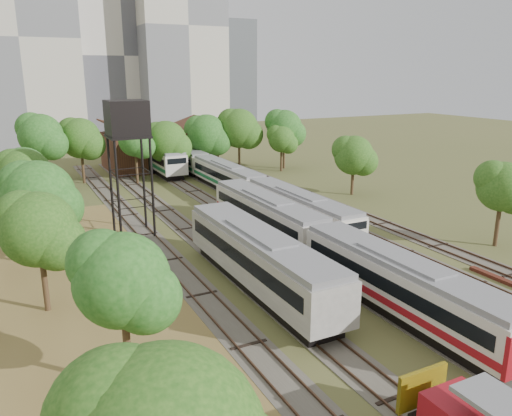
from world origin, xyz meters
TOP-DOWN VIEW (x-y plane):
  - ground at (0.00, 0.00)m, footprint 240.00×240.00m
  - dry_grass_patch at (-18.00, 8.00)m, footprint 14.00×60.00m
  - tracks at (-0.67, 25.00)m, footprint 24.60×80.00m
  - railcar_red_set at (-2.00, 10.95)m, footprint 3.00×34.58m
  - railcar_green_set at (2.00, 37.94)m, footprint 2.79×52.08m
  - railcar_rear at (-2.00, 53.84)m, footprint 3.24×16.08m
  - old_grey_coach at (-8.00, 9.66)m, footprint 3.31×18.00m
  - water_tower at (-12.85, 25.76)m, footprint 3.56×3.56m
  - maintenance_shed at (-1.00, 57.98)m, footprint 16.45×11.55m
  - tree_band_left at (-20.69, 17.08)m, footprint 7.36×53.75m
  - tree_band_far at (-0.34, 50.00)m, footprint 40.19×9.80m
  - tree_band_right at (14.76, 27.33)m, footprint 5.04×42.32m
  - tower_left at (-18.00, 95.00)m, footprint 22.00×16.00m
  - tower_centre at (2.00, 100.00)m, footprint 20.00×18.00m
  - tower_right at (14.00, 92.00)m, footprint 18.00×16.00m
  - tower_far_right at (34.00, 110.00)m, footprint 12.00×12.00m

SIDE VIEW (x-z plane):
  - ground at x=0.00m, z-range 0.00..0.00m
  - dry_grass_patch at x=-18.00m, z-range 0.00..0.04m
  - tracks at x=-0.67m, z-range -0.05..0.14m
  - railcar_green_set at x=2.00m, z-range 0.10..3.54m
  - railcar_red_set at x=-2.00m, z-range 0.11..3.82m
  - railcar_rear at x=-2.00m, z-range 0.12..4.13m
  - old_grey_coach at x=-8.00m, z-range 0.19..4.28m
  - maintenance_shed at x=-1.00m, z-range -0.87..6.70m
  - tree_band_right at x=14.76m, z-range 1.30..8.72m
  - tree_band_left at x=-20.69m, z-range 1.04..9.36m
  - tree_band_far at x=-0.34m, z-range 1.15..10.84m
  - water_tower at x=-12.85m, z-range 4.22..16.52m
  - tower_far_right at x=34.00m, z-range 0.00..28.00m
  - tower_centre at x=2.00m, z-range 0.00..36.00m
  - tower_left at x=-18.00m, z-range 0.00..42.00m
  - tower_right at x=14.00m, z-range 0.00..48.00m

